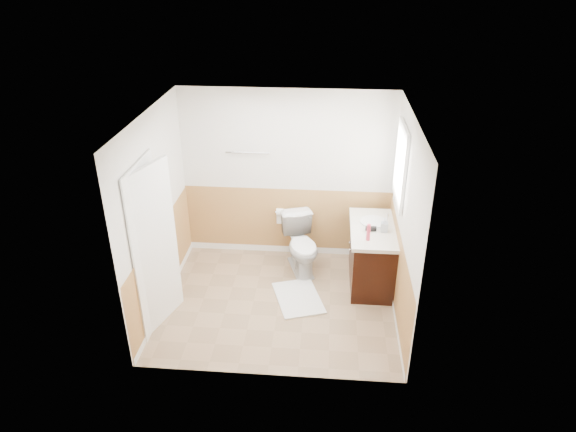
# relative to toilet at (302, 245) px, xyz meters

# --- Properties ---
(floor) EXTENTS (3.00, 3.00, 0.00)m
(floor) POSITION_rel_toilet_xyz_m (-0.25, -0.82, -0.40)
(floor) COLOR #8C7051
(floor) RESTS_ON ground
(ceiling) EXTENTS (3.00, 3.00, 0.00)m
(ceiling) POSITION_rel_toilet_xyz_m (-0.25, -0.82, 2.10)
(ceiling) COLOR white
(ceiling) RESTS_ON floor
(wall_back) EXTENTS (3.00, 0.00, 3.00)m
(wall_back) POSITION_rel_toilet_xyz_m (-0.25, 0.48, 0.85)
(wall_back) COLOR silver
(wall_back) RESTS_ON floor
(wall_front) EXTENTS (3.00, 0.00, 3.00)m
(wall_front) POSITION_rel_toilet_xyz_m (-0.25, -2.12, 0.85)
(wall_front) COLOR silver
(wall_front) RESTS_ON floor
(wall_left) EXTENTS (0.00, 3.00, 3.00)m
(wall_left) POSITION_rel_toilet_xyz_m (-1.75, -0.82, 0.85)
(wall_left) COLOR silver
(wall_left) RESTS_ON floor
(wall_right) EXTENTS (0.00, 3.00, 3.00)m
(wall_right) POSITION_rel_toilet_xyz_m (1.25, -0.82, 0.85)
(wall_right) COLOR silver
(wall_right) RESTS_ON floor
(wainscot_back) EXTENTS (3.00, 0.00, 3.00)m
(wainscot_back) POSITION_rel_toilet_xyz_m (-0.25, 0.47, 0.10)
(wainscot_back) COLOR #AC7F45
(wainscot_back) RESTS_ON floor
(wainscot_front) EXTENTS (3.00, 0.00, 3.00)m
(wainscot_front) POSITION_rel_toilet_xyz_m (-0.25, -2.11, 0.10)
(wainscot_front) COLOR #AC7F45
(wainscot_front) RESTS_ON floor
(wainscot_left) EXTENTS (0.00, 2.60, 2.60)m
(wainscot_left) POSITION_rel_toilet_xyz_m (-1.74, -0.82, 0.10)
(wainscot_left) COLOR #AC7F45
(wainscot_left) RESTS_ON floor
(wainscot_right) EXTENTS (0.00, 2.60, 2.60)m
(wainscot_right) POSITION_rel_toilet_xyz_m (1.24, -0.82, 0.10)
(wainscot_right) COLOR #AC7F45
(wainscot_right) RESTS_ON floor
(toilet) EXTENTS (0.67, 0.88, 0.80)m
(toilet) POSITION_rel_toilet_xyz_m (0.00, 0.00, 0.00)
(toilet) COLOR silver
(toilet) RESTS_ON floor
(bath_mat) EXTENTS (0.77, 0.93, 0.02)m
(bath_mat) POSITION_rel_toilet_xyz_m (0.00, -0.72, -0.39)
(bath_mat) COLOR silver
(bath_mat) RESTS_ON floor
(vanity_cabinet) EXTENTS (0.55, 1.10, 0.80)m
(vanity_cabinet) POSITION_rel_toilet_xyz_m (0.96, -0.23, 0.00)
(vanity_cabinet) COLOR black
(vanity_cabinet) RESTS_ON floor
(vanity_knob_left) EXTENTS (0.03, 0.03, 0.03)m
(vanity_knob_left) POSITION_rel_toilet_xyz_m (0.66, -0.33, 0.15)
(vanity_knob_left) COLOR silver
(vanity_knob_left) RESTS_ON vanity_cabinet
(vanity_knob_right) EXTENTS (0.03, 0.03, 0.03)m
(vanity_knob_right) POSITION_rel_toilet_xyz_m (0.66, -0.13, 0.15)
(vanity_knob_right) COLOR silver
(vanity_knob_right) RESTS_ON vanity_cabinet
(countertop) EXTENTS (0.60, 1.15, 0.05)m
(countertop) POSITION_rel_toilet_xyz_m (0.95, -0.23, 0.43)
(countertop) COLOR silver
(countertop) RESTS_ON vanity_cabinet
(sink_basin) EXTENTS (0.36, 0.36, 0.02)m
(sink_basin) POSITION_rel_toilet_xyz_m (0.96, -0.08, 0.46)
(sink_basin) COLOR silver
(sink_basin) RESTS_ON countertop
(faucet) EXTENTS (0.02, 0.02, 0.14)m
(faucet) POSITION_rel_toilet_xyz_m (1.14, -0.08, 0.52)
(faucet) COLOR silver
(faucet) RESTS_ON countertop
(lotion_bottle) EXTENTS (0.05, 0.05, 0.22)m
(lotion_bottle) POSITION_rel_toilet_xyz_m (0.86, -0.57, 0.56)
(lotion_bottle) COLOR #C8344C
(lotion_bottle) RESTS_ON countertop
(soap_dispenser) EXTENTS (0.09, 0.09, 0.19)m
(soap_dispenser) POSITION_rel_toilet_xyz_m (1.08, -0.33, 0.55)
(soap_dispenser) COLOR #9CA6B0
(soap_dispenser) RESTS_ON countertop
(hair_dryer_body) EXTENTS (0.14, 0.07, 0.07)m
(hair_dryer_body) POSITION_rel_toilet_xyz_m (0.91, -0.33, 0.49)
(hair_dryer_body) COLOR black
(hair_dryer_body) RESTS_ON countertop
(hair_dryer_handle) EXTENTS (0.03, 0.03, 0.07)m
(hair_dryer_handle) POSITION_rel_toilet_xyz_m (0.88, -0.33, 0.46)
(hair_dryer_handle) COLOR black
(hair_dryer_handle) RESTS_ON countertop
(mirror_panel) EXTENTS (0.02, 0.35, 0.90)m
(mirror_panel) POSITION_rel_toilet_xyz_m (1.23, 0.28, 1.15)
(mirror_panel) COLOR silver
(mirror_panel) RESTS_ON wall_right
(window_frame) EXTENTS (0.04, 0.80, 1.00)m
(window_frame) POSITION_rel_toilet_xyz_m (1.22, -0.23, 1.35)
(window_frame) COLOR white
(window_frame) RESTS_ON wall_right
(window_glass) EXTENTS (0.01, 0.70, 0.90)m
(window_glass) POSITION_rel_toilet_xyz_m (1.24, -0.23, 1.35)
(window_glass) COLOR white
(window_glass) RESTS_ON wall_right
(door) EXTENTS (0.29, 0.78, 2.04)m
(door) POSITION_rel_toilet_xyz_m (-1.65, -1.27, 0.62)
(door) COLOR white
(door) RESTS_ON wall_left
(door_frame) EXTENTS (0.02, 0.92, 2.10)m
(door_frame) POSITION_rel_toilet_xyz_m (-1.72, -1.27, 0.63)
(door_frame) COLOR white
(door_frame) RESTS_ON wall_left
(door_knob) EXTENTS (0.06, 0.06, 0.06)m
(door_knob) POSITION_rel_toilet_xyz_m (-1.59, -0.94, 0.55)
(door_knob) COLOR silver
(door_knob) RESTS_ON door
(towel_bar) EXTENTS (0.62, 0.02, 0.02)m
(towel_bar) POSITION_rel_toilet_xyz_m (-0.80, 0.43, 1.20)
(towel_bar) COLOR silver
(towel_bar) RESTS_ON wall_back
(tp_holder_bar) EXTENTS (0.14, 0.02, 0.02)m
(tp_holder_bar) POSITION_rel_toilet_xyz_m (-0.35, 0.41, 0.30)
(tp_holder_bar) COLOR silver
(tp_holder_bar) RESTS_ON wall_back
(tp_roll) EXTENTS (0.10, 0.11, 0.11)m
(tp_roll) POSITION_rel_toilet_xyz_m (-0.35, 0.41, 0.30)
(tp_roll) COLOR white
(tp_roll) RESTS_ON tp_holder_bar
(tp_sheet) EXTENTS (0.10, 0.01, 0.16)m
(tp_sheet) POSITION_rel_toilet_xyz_m (-0.35, 0.41, 0.19)
(tp_sheet) COLOR white
(tp_sheet) RESTS_ON tp_roll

